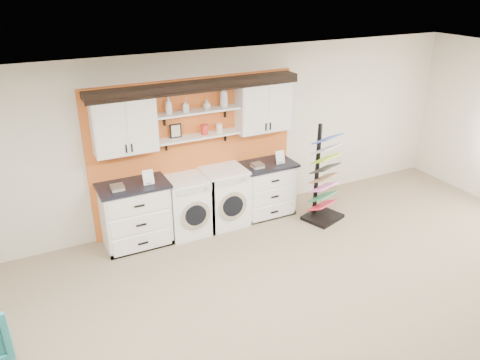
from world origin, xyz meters
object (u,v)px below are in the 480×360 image
dryer (224,197)px  sample_rack (323,190)px  washer (188,205)px  base_cabinet_left (136,215)px  base_cabinet_right (266,188)px

dryer → sample_rack: 1.66m
washer → sample_rack: sample_rack is taller
base_cabinet_left → base_cabinet_right: 2.26m
base_cabinet_right → dryer: 0.79m
sample_rack → base_cabinet_right: bearing=122.5°
base_cabinet_left → washer: (0.84, -0.00, -0.03)m
base_cabinet_right → washer: bearing=-179.9°
washer → sample_rack: (2.18, -0.60, 0.05)m
base_cabinet_right → sample_rack: size_ratio=0.58×
base_cabinet_right → dryer: (-0.79, -0.00, 0.02)m
base_cabinet_left → washer: 0.84m
washer → sample_rack: size_ratio=0.57×
base_cabinet_left → dryer: size_ratio=1.07×
base_cabinet_right → washer: size_ratio=1.01×
base_cabinet_left → washer: base_cabinet_left is taller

